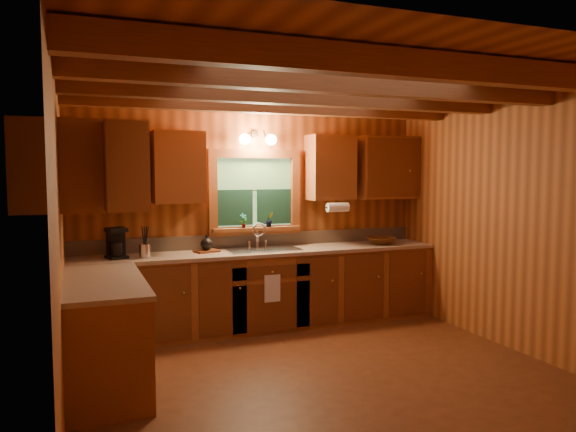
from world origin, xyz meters
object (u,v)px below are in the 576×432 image
(coffee_maker, at_px, (116,243))
(wicker_basket, at_px, (381,241))
(sink, at_px, (262,254))
(cutting_board, at_px, (207,251))

(coffee_maker, distance_m, wicker_basket, 3.11)
(sink, relative_size, coffee_maker, 2.58)
(sink, relative_size, wicker_basket, 2.28)
(wicker_basket, bearing_deg, sink, 176.62)
(cutting_board, height_order, wicker_basket, wicker_basket)
(cutting_board, distance_m, wicker_basket, 2.15)
(cutting_board, relative_size, wicker_basket, 0.71)
(coffee_maker, xyz_separation_m, wicker_basket, (3.11, -0.09, -0.11))
(coffee_maker, relative_size, cutting_board, 1.24)
(sink, bearing_deg, cutting_board, 174.75)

